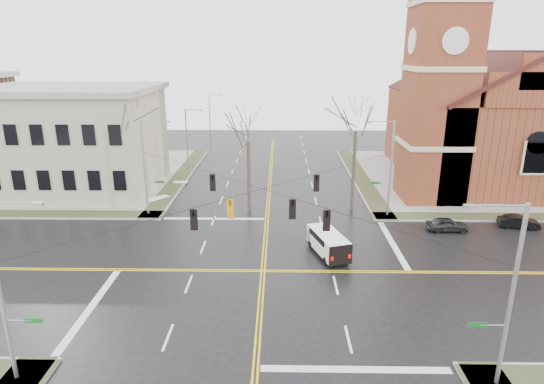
{
  "coord_description": "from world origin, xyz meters",
  "views": [
    {
      "loc": [
        1.15,
        -29.52,
        15.25
      ],
      "look_at": [
        0.55,
        6.0,
        4.09
      ],
      "focal_mm": 30.0,
      "sensor_mm": 36.0,
      "label": 1
    }
  ],
  "objects_px": {
    "signal_pole_nw": "(146,165)",
    "cargo_van": "(327,241)",
    "signal_pole_se": "(508,293)",
    "streetlight_north_a": "(188,137)",
    "church": "(480,110)",
    "signal_pole_sw": "(3,289)",
    "signal_pole_ne": "(389,166)",
    "tree_ne": "(356,126)",
    "parked_car_b": "(519,222)",
    "tree_nw_far": "(131,122)",
    "streetlight_north_b": "(211,116)",
    "parked_car_a": "(447,224)",
    "tree_nw_near": "(248,137)"
  },
  "relations": [
    {
      "from": "church",
      "to": "parked_car_b",
      "type": "bearing_deg",
      "value": -97.81
    },
    {
      "from": "signal_pole_ne",
      "to": "tree_nw_near",
      "type": "relative_size",
      "value": 0.89
    },
    {
      "from": "cargo_van",
      "to": "signal_pole_nw",
      "type": "bearing_deg",
      "value": 134.99
    },
    {
      "from": "signal_pole_se",
      "to": "parked_car_a",
      "type": "bearing_deg",
      "value": 76.7
    },
    {
      "from": "tree_nw_near",
      "to": "tree_ne",
      "type": "bearing_deg",
      "value": 3.45
    },
    {
      "from": "streetlight_north_b",
      "to": "parked_car_b",
      "type": "height_order",
      "value": "streetlight_north_b"
    },
    {
      "from": "church",
      "to": "streetlight_north_a",
      "type": "distance_m",
      "value": 35.78
    },
    {
      "from": "signal_pole_se",
      "to": "tree_nw_far",
      "type": "bearing_deg",
      "value": 133.72
    },
    {
      "from": "streetlight_north_b",
      "to": "tree_nw_near",
      "type": "xyz_separation_m",
      "value": [
        8.84,
        -35.0,
        2.88
      ]
    },
    {
      "from": "streetlight_north_b",
      "to": "tree_ne",
      "type": "bearing_deg",
      "value": -60.98
    },
    {
      "from": "signal_pole_ne",
      "to": "cargo_van",
      "type": "xyz_separation_m",
      "value": [
        -6.45,
        -8.57,
        -3.89
      ]
    },
    {
      "from": "signal_pole_nw",
      "to": "tree_ne",
      "type": "bearing_deg",
      "value": 6.13
    },
    {
      "from": "signal_pole_sw",
      "to": "tree_nw_far",
      "type": "height_order",
      "value": "tree_nw_far"
    },
    {
      "from": "cargo_van",
      "to": "streetlight_north_a",
      "type": "bearing_deg",
      "value": 104.65
    },
    {
      "from": "signal_pole_ne",
      "to": "signal_pole_sw",
      "type": "height_order",
      "value": "same"
    },
    {
      "from": "streetlight_north_a",
      "to": "signal_pole_ne",
      "type": "bearing_deg",
      "value": -36.9
    },
    {
      "from": "signal_pole_sw",
      "to": "tree_ne",
      "type": "bearing_deg",
      "value": 51.84
    },
    {
      "from": "cargo_van",
      "to": "parked_car_b",
      "type": "height_order",
      "value": "cargo_van"
    },
    {
      "from": "cargo_van",
      "to": "tree_ne",
      "type": "relative_size",
      "value": 0.44
    },
    {
      "from": "church",
      "to": "parked_car_b",
      "type": "height_order",
      "value": "church"
    },
    {
      "from": "signal_pole_ne",
      "to": "signal_pole_se",
      "type": "xyz_separation_m",
      "value": [
        0.0,
        -23.0,
        0.0
      ]
    },
    {
      "from": "signal_pole_nw",
      "to": "cargo_van",
      "type": "xyz_separation_m",
      "value": [
        16.19,
        -8.57,
        -3.89
      ]
    },
    {
      "from": "signal_pole_nw",
      "to": "signal_pole_ne",
      "type": "bearing_deg",
      "value": 0.0
    },
    {
      "from": "streetlight_north_a",
      "to": "tree_nw_near",
      "type": "distance_m",
      "value": 17.65
    },
    {
      "from": "cargo_van",
      "to": "tree_nw_far",
      "type": "distance_m",
      "value": 22.55
    },
    {
      "from": "signal_pole_sw",
      "to": "signal_pole_nw",
      "type": "bearing_deg",
      "value": 90.0
    },
    {
      "from": "signal_pole_sw",
      "to": "parked_car_b",
      "type": "distance_m",
      "value": 39.69
    },
    {
      "from": "signal_pole_se",
      "to": "tree_nw_far",
      "type": "height_order",
      "value": "tree_nw_far"
    },
    {
      "from": "parked_car_a",
      "to": "tree_ne",
      "type": "distance_m",
      "value": 12.18
    },
    {
      "from": "signal_pole_se",
      "to": "tree_nw_near",
      "type": "distance_m",
      "value": 27.91
    },
    {
      "from": "signal_pole_sw",
      "to": "streetlight_north_a",
      "type": "relative_size",
      "value": 1.12
    },
    {
      "from": "signal_pole_nw",
      "to": "signal_pole_sw",
      "type": "distance_m",
      "value": 23.0
    },
    {
      "from": "streetlight_north_b",
      "to": "church",
      "type": "bearing_deg",
      "value": -33.25
    },
    {
      "from": "signal_pole_se",
      "to": "signal_pole_sw",
      "type": "bearing_deg",
      "value": 180.0
    },
    {
      "from": "signal_pole_sw",
      "to": "tree_nw_far",
      "type": "bearing_deg",
      "value": 94.2
    },
    {
      "from": "church",
      "to": "parked_car_b",
      "type": "xyz_separation_m",
      "value": [
        -2.2,
        -16.08,
        -7.86
      ]
    },
    {
      "from": "church",
      "to": "signal_pole_sw",
      "type": "xyz_separation_m",
      "value": [
        -36.09,
        -36.28,
        -3.48
      ]
    },
    {
      "from": "tree_nw_far",
      "to": "tree_ne",
      "type": "relative_size",
      "value": 1.03
    },
    {
      "from": "cargo_van",
      "to": "tree_nw_far",
      "type": "bearing_deg",
      "value": 131.06
    },
    {
      "from": "signal_pole_nw",
      "to": "signal_pole_sw",
      "type": "height_order",
      "value": "same"
    },
    {
      "from": "church",
      "to": "signal_pole_nw",
      "type": "distance_m",
      "value": 38.61
    },
    {
      "from": "cargo_van",
      "to": "tree_nw_far",
      "type": "relative_size",
      "value": 0.43
    },
    {
      "from": "signal_pole_ne",
      "to": "tree_ne",
      "type": "xyz_separation_m",
      "value": [
        -2.91,
        2.12,
        3.34
      ]
    },
    {
      "from": "streetlight_north_b",
      "to": "parked_car_a",
      "type": "xyz_separation_m",
      "value": [
        26.55,
        -40.15,
        -3.86
      ]
    },
    {
      "from": "cargo_van",
      "to": "parked_car_b",
      "type": "xyz_separation_m",
      "value": [
        17.69,
        5.78,
        -0.49
      ]
    },
    {
      "from": "parked_car_a",
      "to": "tree_ne",
      "type": "xyz_separation_m",
      "value": [
        -7.48,
        5.77,
        7.68
      ]
    },
    {
      "from": "signal_pole_se",
      "to": "streetlight_north_a",
      "type": "bearing_deg",
      "value": 119.09
    },
    {
      "from": "signal_pole_ne",
      "to": "streetlight_north_b",
      "type": "height_order",
      "value": "signal_pole_ne"
    },
    {
      "from": "church",
      "to": "streetlight_north_b",
      "type": "xyz_separation_m",
      "value": [
        -35.42,
        23.22,
        -3.97
      ]
    },
    {
      "from": "signal_pole_ne",
      "to": "streetlight_north_b",
      "type": "bearing_deg",
      "value": 121.05
    }
  ]
}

